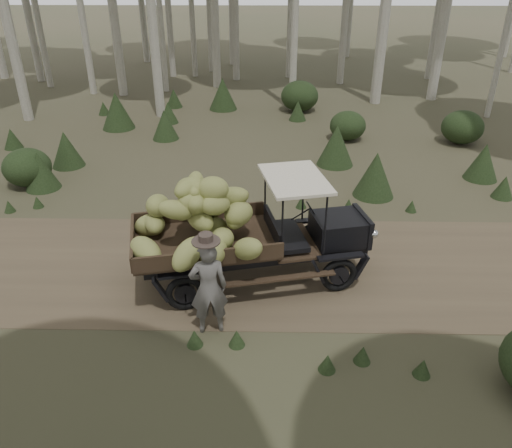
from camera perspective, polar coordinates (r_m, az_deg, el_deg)
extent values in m
plane|color=#473D2B|center=(10.22, -4.70, -4.82)|extent=(120.00, 120.00, 0.00)
cube|color=brown|center=(10.21, -4.70, -4.80)|extent=(70.00, 4.00, 0.01)
cube|color=black|center=(9.77, 9.27, -0.53)|extent=(1.08, 1.05, 0.50)
cube|color=black|center=(9.94, 12.00, -0.25)|extent=(0.29, 0.92, 0.57)
cube|color=black|center=(9.38, 1.92, -0.80)|extent=(0.35, 1.27, 0.50)
cube|color=#38281C|center=(9.24, -5.86, -2.06)|extent=(2.87, 2.17, 0.07)
cube|color=#38281C|center=(9.89, -6.43, 1.14)|extent=(2.52, 0.61, 0.29)
cube|color=#38281C|center=(8.45, -5.30, -3.88)|extent=(2.52, 0.61, 0.29)
cube|color=#38281C|center=(9.16, -13.92, -1.93)|extent=(0.41, 1.62, 0.29)
cube|color=beige|center=(9.01, 4.48, 5.15)|extent=(1.37, 1.75, 0.06)
cube|color=black|center=(9.83, -0.40, -2.25)|extent=(4.14, 1.01, 0.17)
cube|color=black|center=(9.25, 0.43, -4.41)|extent=(4.14, 1.01, 0.17)
torus|color=black|center=(10.59, 6.77, -1.44)|extent=(0.71, 0.27, 0.70)
torus|color=black|center=(9.42, 9.45, -5.79)|extent=(0.71, 0.27, 0.70)
torus|color=black|center=(10.14, -8.74, -3.02)|extent=(0.71, 0.27, 0.70)
torus|color=black|center=(8.92, -8.12, -7.85)|extent=(0.71, 0.27, 0.70)
sphere|color=beige|center=(10.28, 11.54, 1.10)|extent=(0.17, 0.17, 0.17)
sphere|color=beige|center=(9.62, 13.35, -1.12)|extent=(0.17, 0.17, 0.17)
ellipsoid|color=olive|center=(9.57, -12.05, -0.16)|extent=(0.77, 0.53, 0.59)
ellipsoid|color=olive|center=(9.42, -11.15, 2.05)|extent=(0.50, 0.78, 0.61)
ellipsoid|color=olive|center=(8.73, -6.83, 2.30)|extent=(0.46, 0.84, 0.62)
ellipsoid|color=olive|center=(8.80, -7.50, 4.02)|extent=(0.77, 0.70, 0.51)
ellipsoid|color=olive|center=(8.52, -4.84, -3.12)|extent=(0.62, 0.81, 0.51)
ellipsoid|color=olive|center=(8.96, -2.00, 1.20)|extent=(0.73, 0.75, 0.46)
ellipsoid|color=olive|center=(8.65, -4.72, 2.19)|extent=(0.72, 0.64, 0.44)
ellipsoid|color=olive|center=(8.86, -7.45, 3.76)|extent=(0.61, 0.90, 0.55)
ellipsoid|color=olive|center=(8.75, -3.89, -1.76)|extent=(0.48, 0.72, 0.55)
ellipsoid|color=olive|center=(9.38, -5.50, 1.94)|extent=(0.79, 0.59, 0.62)
ellipsoid|color=olive|center=(9.08, -3.08, 3.03)|extent=(0.93, 0.61, 0.60)
ellipsoid|color=olive|center=(8.81, -7.22, 4.03)|extent=(0.75, 0.64, 0.53)
ellipsoid|color=olive|center=(9.40, -11.59, 0.01)|extent=(0.54, 0.67, 0.38)
ellipsoid|color=olive|center=(9.07, -2.10, 1.00)|extent=(0.59, 0.82, 0.53)
ellipsoid|color=olive|center=(8.75, -6.86, 2.38)|extent=(0.93, 0.84, 0.69)
ellipsoid|color=olive|center=(8.67, -4.98, 3.98)|extent=(0.65, 0.51, 0.51)
ellipsoid|color=olive|center=(8.66, -12.48, -3.04)|extent=(0.85, 0.86, 0.54)
ellipsoid|color=olive|center=(8.83, -6.43, 0.57)|extent=(0.74, 0.77, 0.48)
ellipsoid|color=olive|center=(8.61, -9.21, 1.61)|extent=(0.73, 0.49, 0.49)
ellipsoid|color=olive|center=(8.79, -6.97, 4.19)|extent=(0.36, 0.82, 0.58)
ellipsoid|color=olive|center=(9.17, -4.76, -0.66)|extent=(0.67, 0.74, 0.51)
ellipsoid|color=olive|center=(9.35, -6.53, 2.13)|extent=(0.90, 0.81, 0.48)
ellipsoid|color=olive|center=(8.80, -7.87, 2.08)|extent=(0.65, 0.88, 0.48)
ellipsoid|color=olive|center=(8.76, -7.53, 4.12)|extent=(0.70, 0.84, 0.41)
ellipsoid|color=olive|center=(8.32, -7.82, -3.44)|extent=(0.81, 0.88, 0.69)
ellipsoid|color=olive|center=(8.42, -0.96, -2.86)|extent=(0.81, 0.79, 0.64)
imported|color=#56534F|center=(8.13, -5.44, -7.31)|extent=(0.69, 0.52, 1.70)
cylinder|color=#392D27|center=(7.65, -5.74, -1.97)|extent=(0.53, 0.53, 0.02)
cylinder|color=#392D27|center=(7.63, -5.76, -1.61)|extent=(0.27, 0.27, 0.14)
ellipsoid|color=#233319|center=(17.47, 10.44, 11.00)|extent=(1.21, 1.21, 0.97)
cone|color=#233319|center=(21.07, -17.02, 12.54)|extent=(0.46, 0.46, 0.51)
cone|color=#233319|center=(19.06, -15.61, 12.38)|extent=(1.17, 1.17, 1.30)
cone|color=#233319|center=(17.55, -10.39, 11.10)|extent=(0.90, 0.90, 1.00)
cone|color=#233319|center=(19.50, 4.79, 12.79)|extent=(0.66, 0.66, 0.74)
cone|color=#233319|center=(21.50, -9.37, 14.02)|extent=(0.68, 0.68, 0.75)
ellipsoid|color=#233319|center=(20.66, 5.01, 14.36)|extent=(1.49, 1.49, 1.19)
cone|color=#233319|center=(15.16, 9.14, 8.88)|extent=(1.10, 1.10, 1.22)
cone|color=#233319|center=(14.57, -23.44, 5.63)|extent=(0.93, 0.93, 1.03)
ellipsoid|color=#233319|center=(18.16, 22.53, 10.18)|extent=(1.36, 1.36, 1.09)
cone|color=#233319|center=(15.35, 24.54, 6.51)|extent=(0.93, 0.93, 1.03)
cone|color=#233319|center=(18.25, -26.12, 8.78)|extent=(0.59, 0.59, 0.66)
cone|color=#233319|center=(19.38, -9.99, 12.44)|extent=(0.71, 0.71, 0.79)
cone|color=#233319|center=(14.42, 26.47, 3.82)|extent=(0.54, 0.54, 0.60)
cone|color=#233319|center=(13.29, 13.47, 5.54)|extent=(1.07, 1.07, 1.19)
cone|color=#233319|center=(20.92, -3.81, 14.63)|extent=(1.13, 1.13, 1.26)
ellipsoid|color=#233319|center=(14.91, -24.70, 5.90)|extent=(1.28, 1.28, 1.02)
cone|color=#233319|center=(15.92, -20.88, 8.01)|extent=(0.95, 0.95, 1.06)
cone|color=#233319|center=(13.66, -26.40, 1.84)|extent=(0.27, 0.27, 0.30)
cone|color=#233319|center=(7.90, 8.16, -15.39)|extent=(0.27, 0.27, 0.30)
cone|color=#233319|center=(8.29, -7.04, -12.77)|extent=(0.27, 0.27, 0.30)
cone|color=#233319|center=(13.61, -23.72, 2.34)|extent=(0.27, 0.27, 0.30)
cone|color=#233319|center=(8.14, 18.52, -15.28)|extent=(0.27, 0.27, 0.30)
cone|color=#233319|center=(12.50, 5.20, 2.51)|extent=(0.27, 0.27, 0.30)
cone|color=#233319|center=(8.12, 12.10, -14.33)|extent=(0.27, 0.27, 0.30)
cone|color=#233319|center=(12.54, 10.54, 2.21)|extent=(0.27, 0.27, 0.30)
cone|color=#233319|center=(12.46, -7.94, 2.27)|extent=(0.27, 0.27, 0.30)
cone|color=#233319|center=(12.84, 17.36, 2.00)|extent=(0.27, 0.27, 0.30)
cone|color=#233319|center=(8.24, -2.22, -12.86)|extent=(0.27, 0.27, 0.30)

